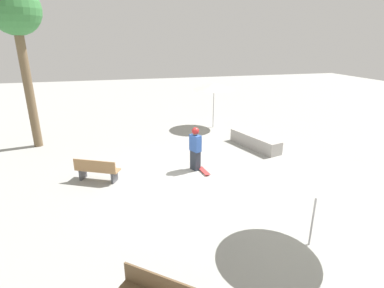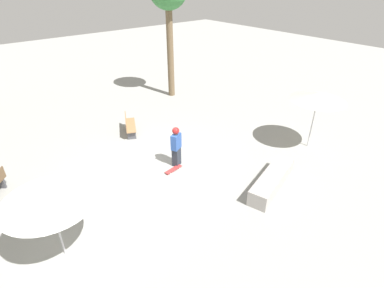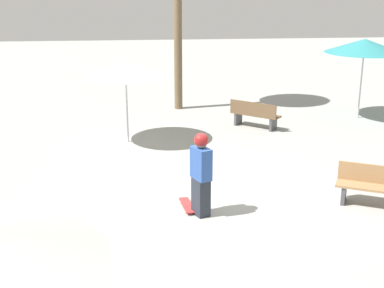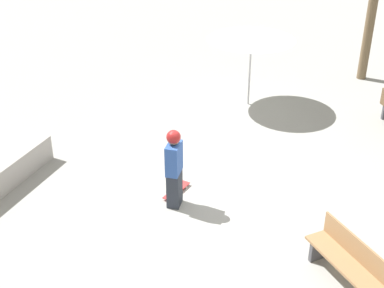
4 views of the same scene
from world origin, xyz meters
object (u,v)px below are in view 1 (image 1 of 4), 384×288
Objects in this scene: bench_near at (97,170)px; shade_umbrella_white at (321,167)px; skateboard at (204,171)px; shade_umbrella_cream at (214,86)px; skater_main at (195,147)px; concrete_ledge at (255,141)px; palm_tree_center_right at (15,16)px.

shade_umbrella_white is (5.21, -5.05, 1.67)m from bench_near.
skateboard is 6.74m from shade_umbrella_cream.
skater_main is 0.59× the size of concrete_ledge.
skater_main is at bearing -34.99° from palm_tree_center_right.
palm_tree_center_right is (-9.97, 2.81, 5.48)m from concrete_ledge.
skateboard is 10.17m from palm_tree_center_right.
shade_umbrella_white is at bearing -17.12° from bench_near.
skater_main is at bearing -115.07° from shade_umbrella_cream.
palm_tree_center_right reaches higher than shade_umbrella_cream.
skater_main reaches higher than bench_near.
shade_umbrella_cream is (2.59, 5.53, 1.45)m from skater_main.
bench_near is (-3.67, -0.08, -0.50)m from skater_main.
skater_main is at bearing -152.46° from concrete_ledge.
palm_tree_center_right reaches higher than concrete_ledge.
concrete_ledge is at bearing 116.61° from skateboard.
bench_near is at bearing -101.27° from skateboard.
bench_near is at bearing -113.09° from skater_main.
palm_tree_center_right is (-9.15, -0.94, 3.41)m from shade_umbrella_cream.
concrete_ledge is at bearing -15.76° from palm_tree_center_right.
skater_main is 3.90m from concrete_ledge.
shade_umbrella_cream is (2.34, 5.88, 2.31)m from skateboard.
concrete_ledge is 4.37m from shade_umbrella_cream.
skater_main is 0.97m from skateboard.
shade_umbrella_white is at bearing 7.85° from skateboard.
skateboard is at bearing -36.00° from palm_tree_center_right.
palm_tree_center_right is at bearing 148.70° from bench_near.
concrete_ledge is (3.17, 2.13, 0.24)m from skateboard.
concrete_ledge is 0.41× the size of palm_tree_center_right.
skateboard is (0.24, -0.35, -0.87)m from skater_main.
skateboard is 0.34× the size of shade_umbrella_white.
skateboard is 0.12× the size of palm_tree_center_right.
shade_umbrella_cream is 9.81m from palm_tree_center_right.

